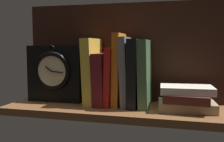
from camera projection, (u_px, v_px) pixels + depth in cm
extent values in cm
cube|color=brown|center=(114.00, 110.00, 92.51)|extent=(76.14, 24.82, 2.50)
cube|color=black|center=(122.00, 52.00, 101.97)|extent=(76.14, 1.20, 37.31)
cube|color=gold|center=(93.00, 71.00, 96.59)|extent=(4.35, 15.24, 23.83)
cube|color=maroon|center=(103.00, 79.00, 95.85)|extent=(4.35, 15.78, 18.54)
cube|color=red|center=(112.00, 76.00, 94.92)|extent=(2.76, 14.72, 20.47)
cube|color=orange|center=(119.00, 69.00, 94.02)|extent=(2.82, 12.76, 25.56)
cube|color=gray|center=(126.00, 71.00, 93.40)|extent=(3.55, 13.58, 24.27)
cube|color=black|center=(135.00, 73.00, 92.65)|extent=(3.30, 16.00, 23.42)
cube|color=#476B44|center=(145.00, 73.00, 91.78)|extent=(3.89, 15.40, 23.25)
cube|color=black|center=(55.00, 74.00, 100.02)|extent=(21.23, 4.85, 21.23)
torus|color=black|center=(52.00, 71.00, 97.19)|extent=(14.66, 1.80, 14.66)
cylinder|color=beige|center=(52.00, 71.00, 97.19)|extent=(11.83, 0.60, 11.83)
cube|color=black|center=(48.00, 69.00, 96.92)|extent=(2.51, 0.30, 1.95)
cube|color=black|center=(57.00, 72.00, 96.15)|extent=(4.64, 0.30, 0.75)
torus|color=black|center=(52.00, 48.00, 96.78)|extent=(2.44, 0.44, 2.44)
cube|color=#9E8966|center=(186.00, 106.00, 86.09)|extent=(18.84, 12.64, 3.08)
cube|color=#471E19|center=(187.00, 97.00, 85.87)|extent=(15.01, 14.56, 2.65)
cube|color=beige|center=(187.00, 90.00, 85.23)|extent=(17.49, 12.22, 2.36)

